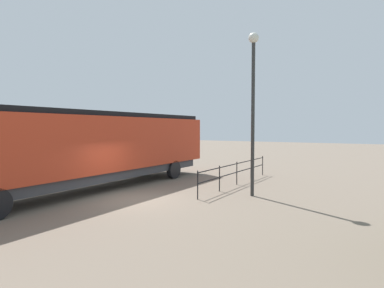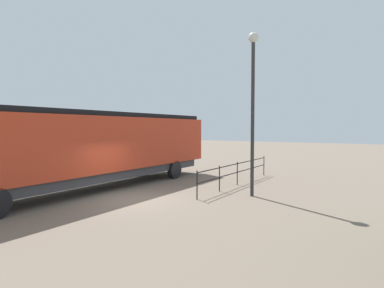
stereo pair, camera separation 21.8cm
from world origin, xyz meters
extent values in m
plane|color=#756656|center=(0.00, 0.00, 0.00)|extent=(120.00, 120.00, 0.00)
cube|color=red|center=(-3.27, 0.45, 2.33)|extent=(3.05, 16.52, 2.66)
cube|color=black|center=(-3.27, 7.46, 1.93)|extent=(2.93, 2.48, 1.86)
cube|color=black|center=(-3.27, 0.45, 3.78)|extent=(2.74, 15.86, 0.24)
cube|color=#38383D|center=(-3.27, 0.45, 0.78)|extent=(2.74, 15.20, 0.45)
cylinder|color=black|center=(-4.65, 5.73, 0.55)|extent=(0.30, 1.10, 1.10)
cylinder|color=black|center=(-1.90, 5.73, 0.55)|extent=(0.30, 1.10, 1.10)
cylinder|color=#2D2D2D|center=(4.05, 3.40, 3.50)|extent=(0.16, 0.16, 6.99)
sphere|color=silver|center=(4.05, 3.40, 7.13)|extent=(0.47, 0.47, 0.47)
cube|color=black|center=(2.30, 5.70, 1.16)|extent=(0.04, 8.48, 0.04)
cube|color=black|center=(2.30, 5.70, 0.69)|extent=(0.04, 8.48, 0.04)
cylinder|color=black|center=(2.30, 1.46, 0.63)|extent=(0.05, 0.05, 1.26)
cylinder|color=black|center=(2.30, 3.58, 0.63)|extent=(0.05, 0.05, 1.26)
cylinder|color=black|center=(2.30, 5.70, 0.63)|extent=(0.05, 0.05, 1.26)
cylinder|color=black|center=(2.30, 7.82, 0.63)|extent=(0.05, 0.05, 1.26)
cylinder|color=black|center=(2.30, 9.95, 0.63)|extent=(0.05, 0.05, 1.26)
camera|label=1|loc=(9.30, -10.55, 3.11)|focal=30.27mm
camera|label=2|loc=(9.49, -10.44, 3.11)|focal=30.27mm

